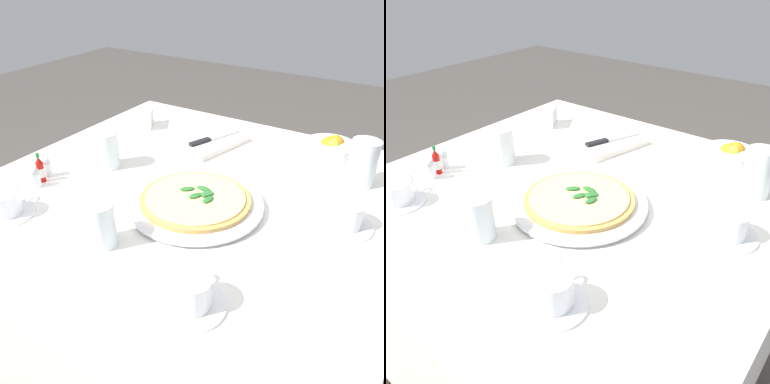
# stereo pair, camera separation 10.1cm
# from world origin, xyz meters

# --- Properties ---
(ground_plane) EXTENTS (8.00, 8.00, 0.00)m
(ground_plane) POSITION_xyz_m (0.00, 0.00, 0.00)
(ground_plane) COLOR #4C4742
(dining_table) EXTENTS (1.05, 1.05, 0.74)m
(dining_table) POSITION_xyz_m (0.00, 0.00, 0.60)
(dining_table) COLOR white
(dining_table) RESTS_ON ground_plane
(pizza_plate) EXTENTS (0.33, 0.33, 0.02)m
(pizza_plate) POSITION_xyz_m (-0.06, -0.06, 0.75)
(pizza_plate) COLOR white
(pizza_plate) RESTS_ON dining_table
(pizza) EXTENTS (0.27, 0.27, 0.02)m
(pizza) POSITION_xyz_m (-0.06, -0.06, 0.77)
(pizza) COLOR tan
(pizza) RESTS_ON pizza_plate
(coffee_cup_center_back) EXTENTS (0.13, 0.13, 0.06)m
(coffee_cup_center_back) POSITION_xyz_m (-0.33, -0.21, 0.77)
(coffee_cup_center_back) COLOR white
(coffee_cup_center_back) RESTS_ON dining_table
(coffee_cup_far_right) EXTENTS (0.13, 0.13, 0.06)m
(coffee_cup_far_right) POSITION_xyz_m (-0.32, 0.31, 0.77)
(coffee_cup_far_right) COLOR white
(coffee_cup_far_right) RESTS_ON dining_table
(coffee_cup_left_edge) EXTENTS (0.13, 0.13, 0.06)m
(coffee_cup_left_edge) POSITION_xyz_m (0.05, -0.38, 0.77)
(coffee_cup_left_edge) COLOR white
(coffee_cup_left_edge) RESTS_ON dining_table
(water_glass_near_left) EXTENTS (0.07, 0.07, 0.10)m
(water_glass_near_left) POSITION_xyz_m (-0.01, 0.27, 0.79)
(water_glass_near_left) COLOR white
(water_glass_near_left) RESTS_ON dining_table
(water_glass_back_corner) EXTENTS (0.07, 0.07, 0.13)m
(water_glass_back_corner) POSITION_xyz_m (0.27, -0.36, 0.80)
(water_glass_back_corner) COLOR white
(water_glass_back_corner) RESTS_ON dining_table
(water_glass_near_right) EXTENTS (0.06, 0.06, 0.10)m
(water_glass_near_right) POSITION_xyz_m (-0.28, 0.04, 0.78)
(water_glass_near_right) COLOR white
(water_glass_near_right) RESTS_ON dining_table
(napkin_folded) EXTENTS (0.24, 0.18, 0.02)m
(napkin_folded) POSITION_xyz_m (0.28, 0.09, 0.75)
(napkin_folded) COLOR white
(napkin_folded) RESTS_ON dining_table
(dinner_knife) EXTENTS (0.19, 0.09, 0.01)m
(dinner_knife) POSITION_xyz_m (0.28, 0.09, 0.76)
(dinner_knife) COLOR silver
(dinner_knife) RESTS_ON napkin_folded
(citrus_bowl) EXTENTS (0.15, 0.15, 0.06)m
(citrus_bowl) POSITION_xyz_m (0.39, -0.25, 0.77)
(citrus_bowl) COLOR white
(citrus_bowl) RESTS_ON dining_table
(hot_sauce_bottle) EXTENTS (0.02, 0.02, 0.08)m
(hot_sauce_bottle) POSITION_xyz_m (-0.17, 0.36, 0.77)
(hot_sauce_bottle) COLOR #B7140F
(hot_sauce_bottle) RESTS_ON dining_table
(salt_shaker) EXTENTS (0.03, 0.03, 0.06)m
(salt_shaker) POSITION_xyz_m (-0.14, 0.37, 0.77)
(salt_shaker) COLOR white
(salt_shaker) RESTS_ON dining_table
(pepper_shaker) EXTENTS (0.03, 0.03, 0.06)m
(pepper_shaker) POSITION_xyz_m (-0.19, 0.35, 0.77)
(pepper_shaker) COLOR white
(pepper_shaker) RESTS_ON dining_table
(menu_card) EXTENTS (0.08, 0.05, 0.06)m
(menu_card) POSITION_xyz_m (0.31, 0.35, 0.77)
(menu_card) COLOR white
(menu_card) RESTS_ON dining_table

